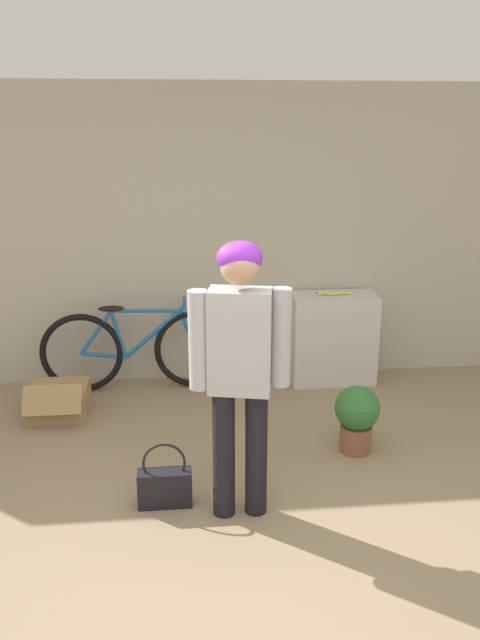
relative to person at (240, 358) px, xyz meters
name	(u,v)px	position (x,y,z in m)	size (l,w,h in m)	color
ground_plane	(238,598)	(-0.08, -0.72, -1.00)	(14.00, 14.00, 0.00)	#937A5B
wall_back	(206,238)	(-0.08, 2.19, 0.30)	(8.00, 0.07, 2.60)	#B7AD99
side_shelf	(333,338)	(1.04, 1.96, -0.59)	(0.75, 0.37, 0.81)	beige
person	(240,358)	(0.00, 0.00, 0.00)	(0.57, 0.27, 1.66)	black
bicycle	(139,349)	(-0.70, 1.92, -0.62)	(1.69, 0.46, 0.79)	black
banana	(333,293)	(1.02, 1.94, -0.17)	(0.32, 0.08, 0.03)	#EAD64C
handbag	(165,485)	(-0.45, 0.12, -0.86)	(0.33, 0.12, 0.42)	black
cardboard_box	(58,401)	(-1.33, 1.48, -0.88)	(0.47, 0.52, 0.32)	#A87F51
potted_plant	(357,415)	(0.90, 0.66, -0.72)	(0.32, 0.32, 0.50)	brown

